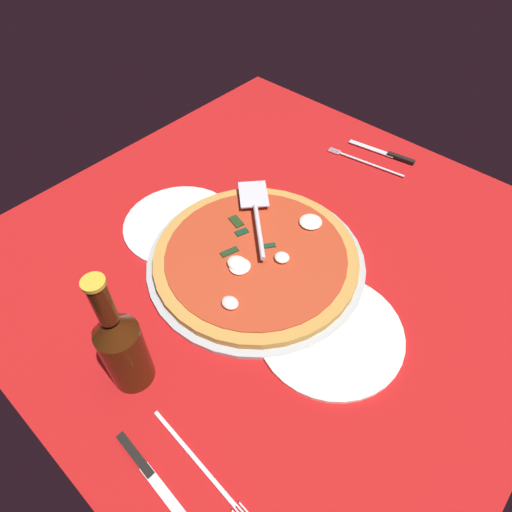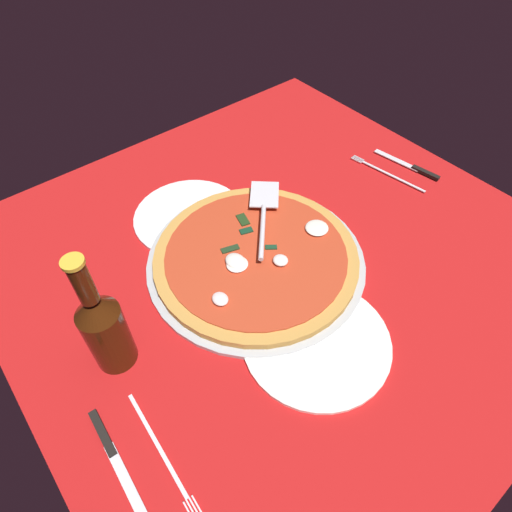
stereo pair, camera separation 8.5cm
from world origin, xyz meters
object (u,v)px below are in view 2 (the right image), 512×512
Objects in this scene: pizza_server at (264,212)px; place_setting_far at (137,456)px; dinner_plate_right at (190,217)px; place_setting_near at (400,171)px; dinner_plate_left at (316,341)px; beer_bottle at (104,327)px; pizza at (256,256)px.

place_setting_far is at bearing 161.25° from pizza_server.
place_setting_near is at bearing -111.45° from dinner_plate_right.
pizza_server is 38.37cm from place_setting_near.
dinner_plate_right is at bearing 60.30° from place_setting_near.
dinner_plate_right is 49.51cm from place_setting_far.
dinner_plate_left is at bearing 179.36° from dinner_plate_right.
beer_bottle is at bearing 125.84° from dinner_plate_right.
beer_bottle is (16.33, -5.38, 8.91)cm from place_setting_far.
beer_bottle is at bearing 144.01° from pizza_server.
dinner_plate_left and dinner_plate_right have the same top height.
beer_bottle is at bearing 55.01° from dinner_plate_left.
place_setting_far is (-24.32, 44.02, -4.11)cm from pizza_server.
dinner_plate_left is at bearing -159.77° from pizza_server.
pizza is 1.81× the size of place_setting_far.
pizza reaches higher than place_setting_far.
pizza_server is 0.88× the size of place_setting_far.
dinner_plate_right is 0.97× the size of beer_bottle.
place_setting_far is 0.89× the size of beer_bottle.
beer_bottle is at bearing 165.24° from place_setting_far.
dinner_plate_right is 1.24× the size of pizza_server.
place_setting_near is 0.91× the size of place_setting_far.
dinner_plate_left is 1.27× the size of place_setting_near.
dinner_plate_right is at bearing -54.16° from beer_bottle.
dinner_plate_right is 1.20× the size of place_setting_near.
place_setting_near is (0.20, -45.18, -1.72)cm from pizza.
pizza_server is 0.78× the size of beer_bottle.
place_setting_near is at bearing -67.05° from dinner_plate_left.
dinner_plate_left is 1.31× the size of pizza_server.
beer_bottle reaches higher than pizza.
place_setting_far reaches higher than dinner_plate_left.
place_setting_far is (2.96, 32.94, -0.14)cm from dinner_plate_left.
pizza_server is (-12.24, -10.63, 3.97)cm from dinner_plate_right.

